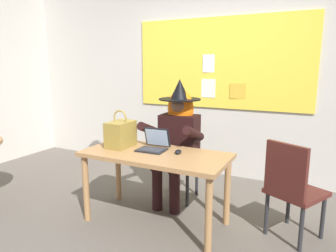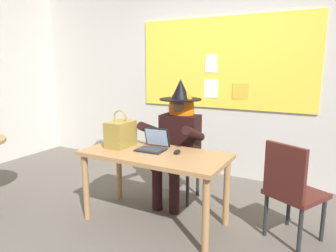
{
  "view_description": "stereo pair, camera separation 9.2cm",
  "coord_description": "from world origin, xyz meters",
  "px_view_note": "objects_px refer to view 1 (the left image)",
  "views": [
    {
      "loc": [
        1.27,
        -2.4,
        1.53
      ],
      "look_at": [
        -0.13,
        0.36,
        0.91
      ],
      "focal_mm": 32.9,
      "sensor_mm": 36.0,
      "label": 1
    },
    {
      "loc": [
        1.35,
        -2.36,
        1.53
      ],
      "look_at": [
        -0.13,
        0.36,
        0.91
      ],
      "focal_mm": 32.9,
      "sensor_mm": 36.0,
      "label": 2
    }
  ],
  "objects_px": {
    "computer_mouse": "(178,152)",
    "handbag": "(121,134)",
    "chair_at_desk": "(181,154)",
    "chair_extra_corner": "(292,186)",
    "laptop": "(154,145)",
    "desk_main": "(155,162)",
    "person_costumed": "(177,133)"
  },
  "relations": [
    {
      "from": "desk_main",
      "to": "handbag",
      "type": "distance_m",
      "value": 0.48
    },
    {
      "from": "chair_at_desk",
      "to": "laptop",
      "type": "relative_size",
      "value": 3.25
    },
    {
      "from": "chair_at_desk",
      "to": "laptop",
      "type": "height_order",
      "value": "laptop"
    },
    {
      "from": "desk_main",
      "to": "handbag",
      "type": "relative_size",
      "value": 3.68
    },
    {
      "from": "desk_main",
      "to": "chair_extra_corner",
      "type": "height_order",
      "value": "chair_extra_corner"
    },
    {
      "from": "chair_at_desk",
      "to": "person_costumed",
      "type": "relative_size",
      "value": 0.66
    },
    {
      "from": "desk_main",
      "to": "computer_mouse",
      "type": "distance_m",
      "value": 0.24
    },
    {
      "from": "desk_main",
      "to": "computer_mouse",
      "type": "height_order",
      "value": "computer_mouse"
    },
    {
      "from": "person_costumed",
      "to": "computer_mouse",
      "type": "relative_size",
      "value": 13.25
    },
    {
      "from": "person_costumed",
      "to": "laptop",
      "type": "distance_m",
      "value": 0.48
    },
    {
      "from": "handbag",
      "to": "chair_extra_corner",
      "type": "xyz_separation_m",
      "value": [
        1.62,
        0.23,
        -0.35
      ]
    },
    {
      "from": "chair_extra_corner",
      "to": "handbag",
      "type": "bearing_deg",
      "value": 125.48
    },
    {
      "from": "computer_mouse",
      "to": "chair_at_desk",
      "type": "bearing_deg",
      "value": 97.5
    },
    {
      "from": "laptop",
      "to": "chair_extra_corner",
      "type": "bearing_deg",
      "value": 5.49
    },
    {
      "from": "laptop",
      "to": "handbag",
      "type": "bearing_deg",
      "value": -173.31
    },
    {
      "from": "computer_mouse",
      "to": "desk_main",
      "type": "bearing_deg",
      "value": -174.19
    },
    {
      "from": "person_costumed",
      "to": "chair_extra_corner",
      "type": "height_order",
      "value": "person_costumed"
    },
    {
      "from": "computer_mouse",
      "to": "handbag",
      "type": "xyz_separation_m",
      "value": [
        -0.62,
        -0.04,
        0.12
      ]
    },
    {
      "from": "chair_at_desk",
      "to": "chair_extra_corner",
      "type": "distance_m",
      "value": 1.32
    },
    {
      "from": "desk_main",
      "to": "laptop",
      "type": "relative_size",
      "value": 4.97
    },
    {
      "from": "desk_main",
      "to": "person_costumed",
      "type": "distance_m",
      "value": 0.59
    },
    {
      "from": "computer_mouse",
      "to": "person_costumed",
      "type": "bearing_deg",
      "value": 101.5
    },
    {
      "from": "desk_main",
      "to": "chair_extra_corner",
      "type": "distance_m",
      "value": 1.23
    },
    {
      "from": "laptop",
      "to": "chair_extra_corner",
      "type": "relative_size",
      "value": 0.31
    },
    {
      "from": "chair_at_desk",
      "to": "person_costumed",
      "type": "xyz_separation_m",
      "value": [
        0.01,
        -0.12,
        0.27
      ]
    },
    {
      "from": "chair_at_desk",
      "to": "handbag",
      "type": "bearing_deg",
      "value": -33.54
    },
    {
      "from": "person_costumed",
      "to": "laptop",
      "type": "bearing_deg",
      "value": -7.0
    },
    {
      "from": "computer_mouse",
      "to": "handbag",
      "type": "relative_size",
      "value": 0.28
    },
    {
      "from": "desk_main",
      "to": "person_costumed",
      "type": "height_order",
      "value": "person_costumed"
    },
    {
      "from": "handbag",
      "to": "computer_mouse",
      "type": "bearing_deg",
      "value": 3.72
    },
    {
      "from": "laptop",
      "to": "chair_extra_corner",
      "type": "xyz_separation_m",
      "value": [
        1.27,
        0.17,
        -0.26
      ]
    },
    {
      "from": "computer_mouse",
      "to": "chair_extra_corner",
      "type": "bearing_deg",
      "value": -3.79
    }
  ]
}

